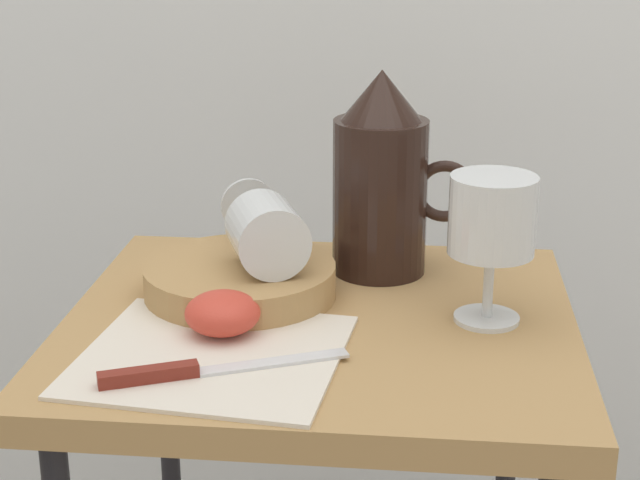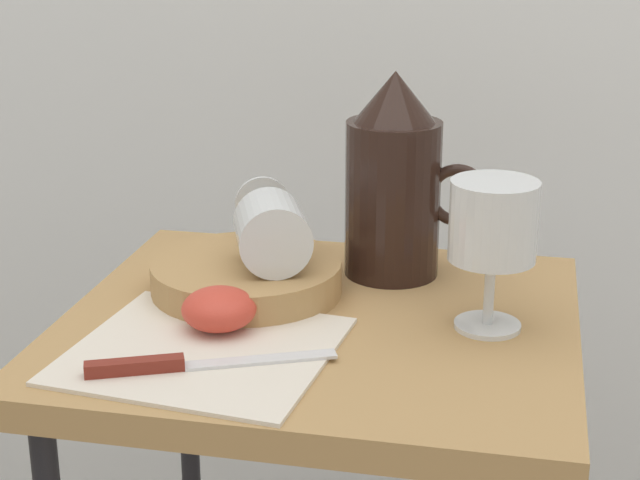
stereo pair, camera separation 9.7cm
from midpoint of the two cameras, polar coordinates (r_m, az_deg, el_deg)
The scene contains 8 objects.
table at distance 1.04m, azimuth -2.71°, elevation -8.67°, with size 0.50×0.45×0.72m.
linen_napkin at distance 0.93m, azimuth -9.11°, elevation -6.47°, with size 0.23×0.22×0.00m, color silver.
basket_tray at distance 1.05m, azimuth -7.16°, elevation -2.32°, with size 0.20×0.20×0.04m, color #AD8451.
pitcher at distance 1.09m, azimuth 0.91°, elevation 2.67°, with size 0.15×0.10×0.22m.
wine_glass_upright at distance 0.96m, azimuth 6.80°, elevation 0.90°, with size 0.08×0.08×0.15m.
wine_glass_tipped_near at distance 1.02m, azimuth -5.76°, elevation 0.37°, with size 0.11×0.16×0.07m.
apple_half_left at distance 0.96m, azimuth -8.39°, elevation -4.13°, with size 0.07×0.07×0.04m, color #CC3D2D.
knife at distance 0.89m, azimuth -10.53°, elevation -7.30°, with size 0.21×0.10×0.01m.
Camera 1 is at (0.09, -0.91, 1.12)m, focal length 57.04 mm.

